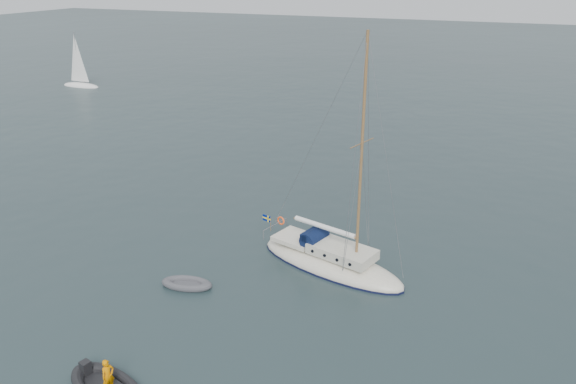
% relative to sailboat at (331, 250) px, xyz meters
% --- Properties ---
extents(ground, '(300.00, 300.00, 0.00)m').
position_rel_sailboat_xyz_m(ground, '(-0.76, -2.20, -0.95)').
color(ground, black).
rests_on(ground, ground).
extents(sailboat, '(8.85, 2.65, 12.60)m').
position_rel_sailboat_xyz_m(sailboat, '(0.00, 0.00, 0.00)').
color(sailboat, '#EEE5CB').
rests_on(sailboat, ground).
extents(dinghy, '(2.56, 1.16, 0.37)m').
position_rel_sailboat_xyz_m(dinghy, '(-5.88, -4.58, -0.79)').
color(dinghy, '#4A4A4F').
rests_on(dinghy, ground).
extents(distant_yacht_a, '(5.54, 2.95, 7.34)m').
position_rel_sailboat_xyz_m(distant_yacht_a, '(-45.04, 32.32, 2.18)').
color(distant_yacht_a, white).
rests_on(distant_yacht_a, ground).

